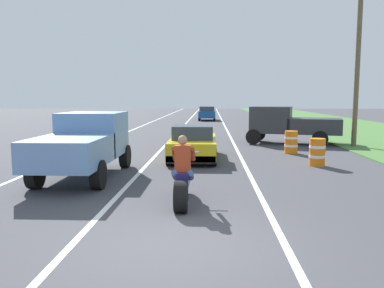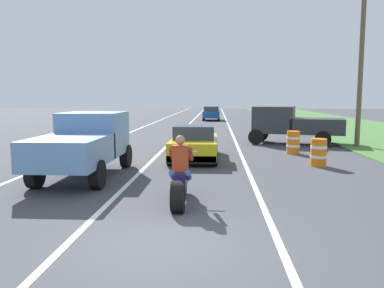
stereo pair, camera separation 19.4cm
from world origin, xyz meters
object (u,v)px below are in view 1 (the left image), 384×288
object	(u,v)px
motorcycle_with_rider	(183,180)
distant_car_far_ahead	(207,113)
sports_car_yellow	(193,143)
pickup_truck_right_shoulder_dark_grey	(289,123)
pickup_truck_left_lane_light_blue	(85,142)
construction_barrel_nearest	(317,152)
construction_barrel_mid	(291,142)

from	to	relation	value
motorcycle_with_rider	distant_car_far_ahead	xyz separation A→B (m)	(0.26, 33.57, 0.18)
sports_car_yellow	pickup_truck_right_shoulder_dark_grey	distance (m)	7.34
pickup_truck_right_shoulder_dark_grey	distant_car_far_ahead	xyz separation A→B (m)	(-4.55, 21.30, -0.33)
motorcycle_with_rider	pickup_truck_left_lane_light_blue	world-z (taller)	pickup_truck_left_lane_light_blue
pickup_truck_right_shoulder_dark_grey	construction_barrel_nearest	world-z (taller)	pickup_truck_right_shoulder_dark_grey
construction_barrel_nearest	construction_barrel_mid	size ratio (longest dim) A/B	1.00
sports_car_yellow	construction_barrel_mid	bearing A→B (deg)	22.66
pickup_truck_left_lane_light_blue	pickup_truck_right_shoulder_dark_grey	xyz separation A→B (m)	(8.07, 9.23, 0.00)
construction_barrel_nearest	distant_car_far_ahead	size ratio (longest dim) A/B	0.25
construction_barrel_nearest	construction_barrel_mid	world-z (taller)	same
pickup_truck_right_shoulder_dark_grey	distant_car_far_ahead	distance (m)	21.79
distant_car_far_ahead	motorcycle_with_rider	bearing A→B (deg)	-90.45
motorcycle_with_rider	distant_car_far_ahead	bearing A→B (deg)	89.55
construction_barrel_mid	sports_car_yellow	bearing A→B (deg)	-157.34
motorcycle_with_rider	construction_barrel_nearest	world-z (taller)	motorcycle_with_rider
pickup_truck_right_shoulder_dark_grey	pickup_truck_left_lane_light_blue	bearing A→B (deg)	-131.17
construction_barrel_nearest	pickup_truck_left_lane_light_blue	bearing A→B (deg)	-163.07
construction_barrel_mid	pickup_truck_left_lane_light_blue	bearing A→B (deg)	-143.47
pickup_truck_left_lane_light_blue	construction_barrel_nearest	world-z (taller)	pickup_truck_left_lane_light_blue
distant_car_far_ahead	pickup_truck_left_lane_light_blue	bearing A→B (deg)	-96.57
pickup_truck_right_shoulder_dark_grey	construction_barrel_mid	world-z (taller)	pickup_truck_right_shoulder_dark_grey
pickup_truck_right_shoulder_dark_grey	construction_barrel_nearest	xyz separation A→B (m)	(-0.31, -6.87, -0.60)
construction_barrel_nearest	distant_car_far_ahead	xyz separation A→B (m)	(-4.24, 28.17, 0.27)
motorcycle_with_rider	construction_barrel_mid	size ratio (longest dim) A/B	2.21
motorcycle_with_rider	pickup_truck_right_shoulder_dark_grey	xyz separation A→B (m)	(4.81, 12.27, 0.51)
pickup_truck_right_shoulder_dark_grey	construction_barrel_mid	size ratio (longest dim) A/B	5.14
construction_barrel_nearest	construction_barrel_mid	xyz separation A→B (m)	(-0.29, 3.17, 0.00)
motorcycle_with_rider	pickup_truck_right_shoulder_dark_grey	distance (m)	13.19
motorcycle_with_rider	construction_barrel_nearest	xyz separation A→B (m)	(4.50, 5.40, -0.09)
motorcycle_with_rider	distant_car_far_ahead	distance (m)	33.57
motorcycle_with_rider	distant_car_far_ahead	world-z (taller)	motorcycle_with_rider
motorcycle_with_rider	pickup_truck_left_lane_light_blue	distance (m)	4.48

